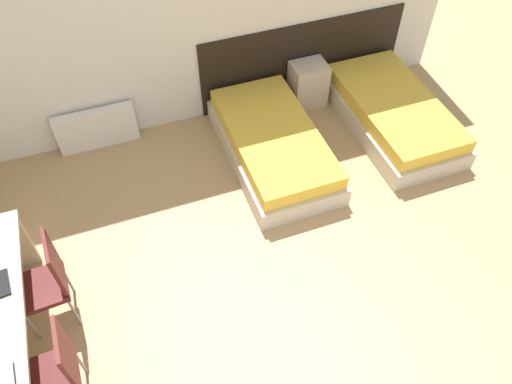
{
  "coord_description": "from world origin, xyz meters",
  "views": [
    {
      "loc": [
        -1.04,
        -0.56,
        4.07
      ],
      "look_at": [
        0.0,
        2.27,
        0.55
      ],
      "focal_mm": 35.0,
      "sensor_mm": 36.0,
      "label": 1
    }
  ],
  "objects_px": {
    "bed_near_window": "(273,145)",
    "bed_near_door": "(393,114)",
    "nightstand": "(308,84)",
    "chair_near_laptop": "(47,280)",
    "chair_near_notebook": "(57,371)"
  },
  "relations": [
    {
      "from": "bed_near_door",
      "to": "chair_near_laptop",
      "type": "xyz_separation_m",
      "value": [
        -3.96,
        -1.16,
        0.34
      ]
    },
    {
      "from": "bed_near_door",
      "to": "nightstand",
      "type": "distance_m",
      "value": 1.09
    },
    {
      "from": "bed_near_window",
      "to": "chair_near_notebook",
      "type": "distance_m",
      "value": 3.14
    },
    {
      "from": "bed_near_door",
      "to": "nightstand",
      "type": "relative_size",
      "value": 3.38
    },
    {
      "from": "bed_near_door",
      "to": "nightstand",
      "type": "xyz_separation_m",
      "value": [
        -0.76,
        0.77,
        0.08
      ]
    },
    {
      "from": "bed_near_door",
      "to": "bed_near_window",
      "type": "bearing_deg",
      "value": 180.0
    },
    {
      "from": "chair_near_laptop",
      "to": "bed_near_door",
      "type": "bearing_deg",
      "value": 13.28
    },
    {
      "from": "bed_near_window",
      "to": "bed_near_door",
      "type": "distance_m",
      "value": 1.52
    },
    {
      "from": "bed_near_window",
      "to": "nightstand",
      "type": "bearing_deg",
      "value": 45.43
    },
    {
      "from": "nightstand",
      "to": "chair_near_notebook",
      "type": "height_order",
      "value": "chair_near_notebook"
    },
    {
      "from": "nightstand",
      "to": "chair_near_laptop",
      "type": "distance_m",
      "value": 3.75
    },
    {
      "from": "bed_near_window",
      "to": "nightstand",
      "type": "distance_m",
      "value": 1.09
    },
    {
      "from": "bed_near_door",
      "to": "chair_near_laptop",
      "type": "relative_size",
      "value": 1.94
    },
    {
      "from": "bed_near_door",
      "to": "chair_near_notebook",
      "type": "relative_size",
      "value": 1.94
    },
    {
      "from": "bed_near_door",
      "to": "chair_near_laptop",
      "type": "distance_m",
      "value": 4.14
    }
  ]
}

